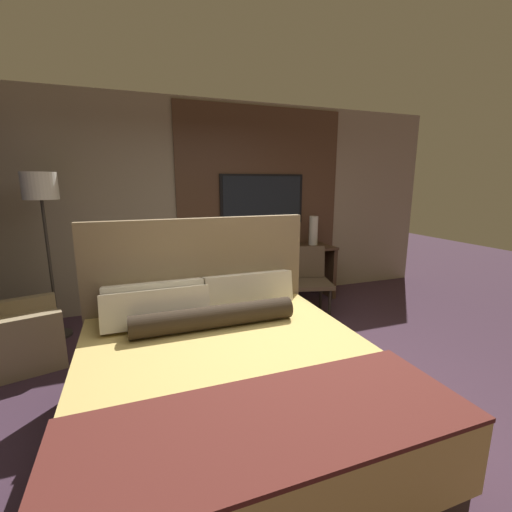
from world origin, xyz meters
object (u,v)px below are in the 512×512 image
at_px(tv, 262,199).
at_px(bed, 228,382).
at_px(armchair_by_window, 16,337).
at_px(desk_chair, 308,275).
at_px(desk, 268,265).
at_px(book, 280,247).
at_px(vase_tall, 313,230).
at_px(floor_lamp, 42,200).

bearing_deg(tv, bed, -115.73).
distance_m(tv, armchair_by_window, 3.34).
bearing_deg(desk_chair, armchair_by_window, -160.75).
xyz_separation_m(desk, book, (0.17, -0.05, 0.26)).
bearing_deg(desk_chair, book, 119.62).
xyz_separation_m(vase_tall, book, (-0.58, -0.08, -0.20)).
relative_size(armchair_by_window, book, 3.50).
bearing_deg(floor_lamp, armchair_by_window, -112.83).
bearing_deg(armchair_by_window, book, -90.28).
relative_size(desk, book, 7.84).
relative_size(bed, floor_lamp, 1.15).
bearing_deg(book, bed, -121.33).
bearing_deg(armchair_by_window, vase_tall, -91.37).
bearing_deg(tv, armchair_by_window, -159.46).
bearing_deg(tv, book, -59.14).
bearing_deg(desk_chair, vase_tall, 71.49).
xyz_separation_m(bed, floor_lamp, (-1.40, 2.12, 1.15)).
distance_m(desk, vase_tall, 0.88).
relative_size(tv, vase_tall, 2.94).
height_order(desk, armchair_by_window, same).
bearing_deg(vase_tall, desk, -177.71).
bearing_deg(desk, armchair_by_window, -163.49).
xyz_separation_m(armchair_by_window, floor_lamp, (0.24, 0.56, 1.26)).
bearing_deg(desk, book, -16.59).
bearing_deg(vase_tall, armchair_by_window, -166.28).
relative_size(vase_tall, book, 1.72).
height_order(bed, armchair_by_window, bed).
distance_m(bed, floor_lamp, 2.79).
bearing_deg(desk, floor_lamp, -173.58).
bearing_deg(bed, desk_chair, 48.46).
bearing_deg(bed, book, 58.67).
distance_m(tv, book, 0.74).
bearing_deg(floor_lamp, vase_tall, 5.53).
xyz_separation_m(desk_chair, vase_tall, (0.43, 0.65, 0.48)).
bearing_deg(book, desk_chair, -75.34).
distance_m(floor_lamp, vase_tall, 3.49).
bearing_deg(vase_tall, book, -172.21).
xyz_separation_m(bed, book, (1.44, 2.37, 0.43)).
xyz_separation_m(desk, tv, (0.00, 0.23, 0.93)).
xyz_separation_m(floor_lamp, vase_tall, (3.43, 0.33, -0.53)).
distance_m(desk, desk_chair, 0.70).
xyz_separation_m(tv, vase_tall, (0.75, -0.20, -0.47)).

